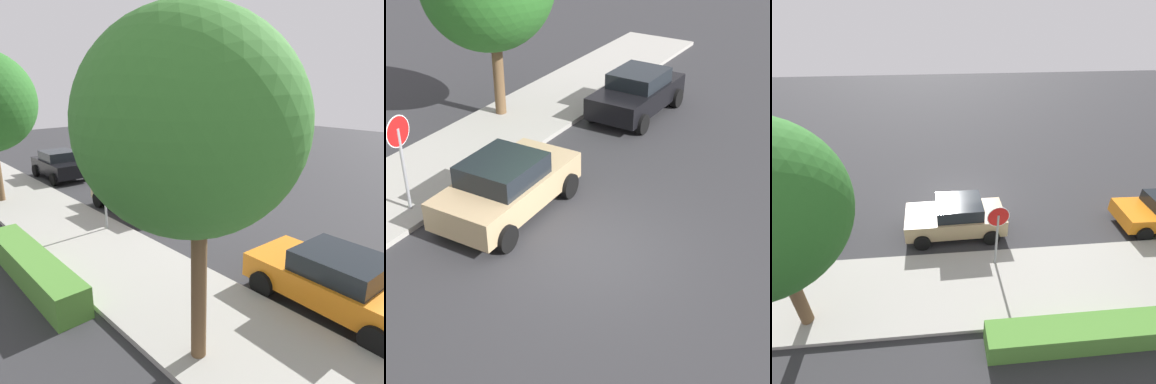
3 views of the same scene
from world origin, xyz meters
The scene contains 5 objects.
ground_plane centered at (0.00, 0.00, 0.00)m, with size 60.00×60.00×0.00m, color #2D2D30.
sidewalk_curb centered at (0.00, 5.53, 0.07)m, with size 32.00×3.18×0.14m, color #9E9B93.
stop_sign centered at (-0.94, 4.56, 1.75)m, with size 0.76×0.09×2.55m.
parked_car_tan centered at (0.31, 2.55, 0.76)m, with size 3.97×2.06×1.49m.
parked_car_black centered at (7.47, 2.62, 0.75)m, with size 3.86×2.03×1.47m.
Camera 2 is at (-9.19, -5.15, 7.67)m, focal length 55.00 mm.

